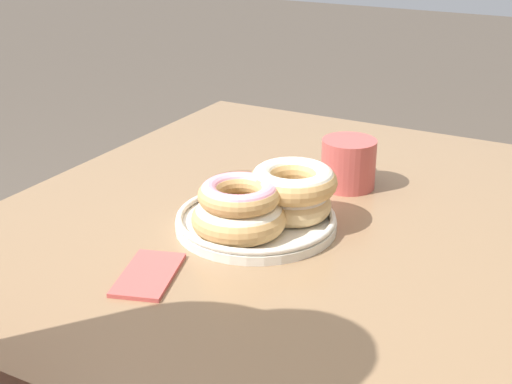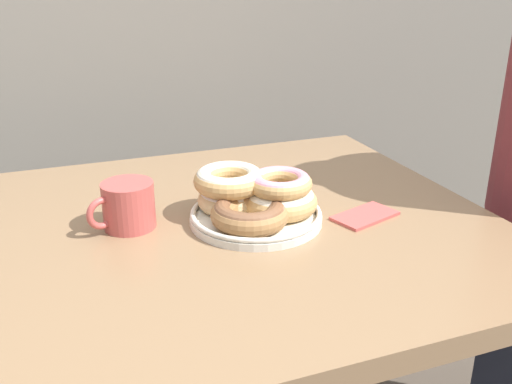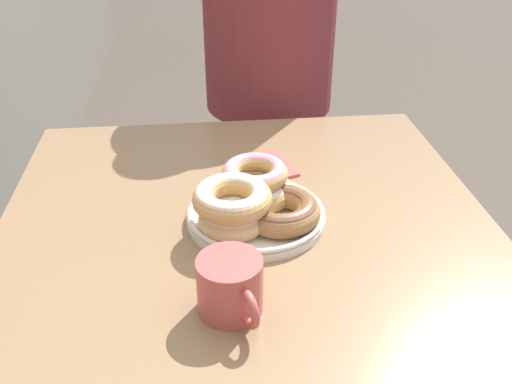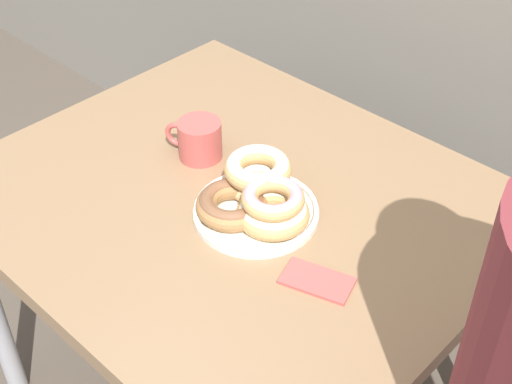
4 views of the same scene
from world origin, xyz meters
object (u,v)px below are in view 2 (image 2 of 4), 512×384
at_px(coffee_mug, 127,205).
at_px(napkin, 365,216).
at_px(donut_plate, 254,200).
at_px(dining_table, 216,260).

xyz_separation_m(coffee_mug, napkin, (0.43, -0.11, -0.04)).
bearing_deg(napkin, donut_plate, 163.80).
relative_size(coffee_mug, napkin, 0.90).
relative_size(dining_table, napkin, 7.41).
distance_m(donut_plate, coffee_mug, 0.23).
bearing_deg(donut_plate, coffee_mug, 166.17).
bearing_deg(dining_table, donut_plate, -8.93).
distance_m(donut_plate, napkin, 0.22).
xyz_separation_m(dining_table, napkin, (0.28, -0.07, 0.08)).
relative_size(dining_table, coffee_mug, 8.24).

